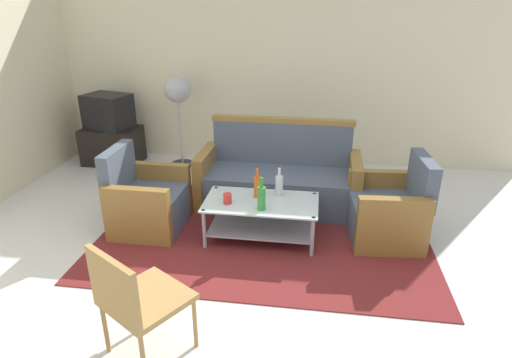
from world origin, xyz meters
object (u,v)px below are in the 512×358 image
at_px(bottle_green, 261,197).
at_px(wicker_chair, 134,296).
at_px(tv_stand, 113,145).
at_px(television, 108,112).
at_px(armchair_left, 147,202).
at_px(pedestal_fan, 178,95).
at_px(armchair_right, 389,212).
at_px(coffee_table, 261,214).
at_px(cup, 227,198).
at_px(couch, 279,180).
at_px(bottle_clear, 279,185).
at_px(bottle_orange, 257,186).

distance_m(bottle_green, wicker_chair, 1.60).
xyz_separation_m(bottle_green, tv_stand, (-2.44, 2.00, -0.27)).
bearing_deg(wicker_chair, television, 149.92).
bearing_deg(armchair_left, television, -145.36).
bearing_deg(armchair_left, tv_stand, -145.31).
bearing_deg(pedestal_fan, armchair_right, -32.63).
xyz_separation_m(coffee_table, pedestal_fan, (-1.40, 1.89, 0.74)).
bearing_deg(tv_stand, cup, -42.47).
relative_size(armchair_left, coffee_table, 0.77).
bearing_deg(couch, bottle_clear, 96.34).
xyz_separation_m(television, pedestal_fan, (1.02, 0.05, 0.25)).
distance_m(bottle_orange, bottle_green, 0.27).
bearing_deg(cup, pedestal_fan, 118.78).
bearing_deg(wicker_chair, bottle_orange, 105.12).
relative_size(bottle_orange, wicker_chair, 0.36).
distance_m(couch, tv_stand, 2.72).
xyz_separation_m(couch, bottle_green, (-0.07, -0.95, 0.22)).
bearing_deg(couch, coffee_table, 83.84).
xyz_separation_m(armchair_left, cup, (0.89, -0.15, 0.17)).
distance_m(armchair_left, armchair_right, 2.44).
height_order(couch, television, television).
height_order(armchair_right, cup, armchair_right).
distance_m(bottle_orange, television, 2.95).
bearing_deg(wicker_chair, pedestal_fan, 135.18).
bearing_deg(armchair_right, cup, 95.85).
xyz_separation_m(armchair_left, wicker_chair, (0.61, -1.71, 0.21)).
height_order(armchair_right, bottle_orange, armchair_right).
relative_size(tv_stand, television, 1.15).
bearing_deg(cup, couch, 64.68).
bearing_deg(bottle_orange, tv_stand, 143.58).
height_order(armchair_left, coffee_table, armchair_left).
height_order(couch, bottle_green, couch).
distance_m(couch, cup, 0.98).
height_order(couch, wicker_chair, couch).
xyz_separation_m(coffee_table, tv_stand, (-2.41, 1.84, -0.01)).
bearing_deg(television, pedestal_fan, -161.88).
height_order(coffee_table, wicker_chair, wicker_chair).
distance_m(pedestal_fan, wicker_chair, 3.66).
relative_size(armchair_right, tv_stand, 1.06).
relative_size(couch, bottle_green, 5.71).
xyz_separation_m(tv_stand, pedestal_fan, (1.02, 0.05, 0.75)).
xyz_separation_m(armchair_right, bottle_clear, (-1.09, -0.03, 0.23)).
height_order(armchair_left, television, television).
relative_size(couch, armchair_left, 2.13).
xyz_separation_m(television, wicker_chair, (1.83, -3.48, -0.27)).
xyz_separation_m(couch, television, (-2.51, 1.05, 0.44)).
distance_m(coffee_table, cup, 0.38).
xyz_separation_m(couch, armchair_right, (1.14, -0.59, -0.03)).
bearing_deg(bottle_clear, cup, -151.45).
distance_m(armchair_right, wicker_chair, 2.60).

